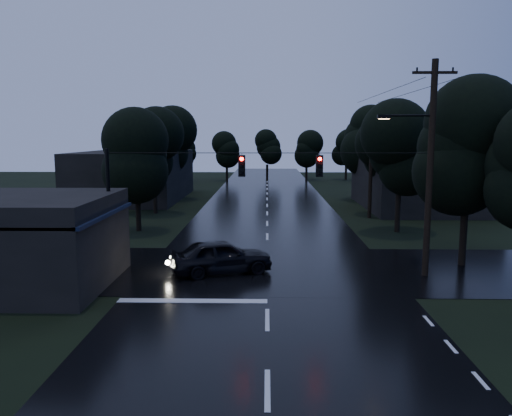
{
  "coord_description": "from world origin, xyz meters",
  "views": [
    {
      "loc": [
        -0.03,
        -12.18,
        6.56
      ],
      "look_at": [
        -0.58,
        13.09,
        2.92
      ],
      "focal_mm": 35.0,
      "sensor_mm": 36.0,
      "label": 1
    }
  ],
  "objects": [
    {
      "name": "building_far_left",
      "position": [
        -14.0,
        40.0,
        2.5
      ],
      "size": [
        10.0,
        16.0,
        5.0
      ],
      "primitive_type": "cube",
      "color": "black",
      "rests_on": "ground"
    },
    {
      "name": "anchor_pole_left",
      "position": [
        -7.5,
        11.0,
        3.0
      ],
      "size": [
        0.18,
        0.18,
        6.0
      ],
      "primitive_type": "cylinder",
      "color": "black",
      "rests_on": "ground"
    },
    {
      "name": "utility_pole_main",
      "position": [
        7.41,
        11.0,
        5.26
      ],
      "size": [
        3.5,
        0.3,
        10.0
      ],
      "color": "black",
      "rests_on": "ground"
    },
    {
      "name": "utility_pole_far",
      "position": [
        8.3,
        28.0,
        3.88
      ],
      "size": [
        2.0,
        0.3,
        7.5
      ],
      "color": "black",
      "rests_on": "ground"
    },
    {
      "name": "cross_street",
      "position": [
        0.0,
        12.0,
        0.0
      ],
      "size": [
        60.0,
        9.0,
        0.02
      ],
      "primitive_type": "cube",
      "color": "black",
      "rests_on": "ground"
    },
    {
      "name": "tree_right_a",
      "position": [
        9.0,
        22.0,
        5.62
      ],
      "size": [
        4.2,
        4.2,
        8.85
      ],
      "color": "black",
      "rests_on": "ground"
    },
    {
      "name": "tree_left_a",
      "position": [
        -9.0,
        22.0,
        5.24
      ],
      "size": [
        3.92,
        3.92,
        8.26
      ],
      "color": "black",
      "rests_on": "ground"
    },
    {
      "name": "building_far_right",
      "position": [
        14.0,
        34.0,
        2.2
      ],
      "size": [
        10.0,
        14.0,
        4.4
      ],
      "primitive_type": "cube",
      "color": "black",
      "rests_on": "ground"
    },
    {
      "name": "tree_corner_near",
      "position": [
        10.0,
        13.0,
        5.99
      ],
      "size": [
        4.48,
        4.48,
        9.44
      ],
      "color": "black",
      "rests_on": "ground"
    },
    {
      "name": "main_road",
      "position": [
        0.0,
        30.0,
        0.0
      ],
      "size": [
        12.0,
        120.0,
        0.02
      ],
      "primitive_type": "cube",
      "color": "black",
      "rests_on": "ground"
    },
    {
      "name": "tree_left_c",
      "position": [
        -10.2,
        40.0,
        5.99
      ],
      "size": [
        4.48,
        4.48,
        9.44
      ],
      "color": "black",
      "rests_on": "ground"
    },
    {
      "name": "car",
      "position": [
        -2.22,
        11.21,
        0.83
      ],
      "size": [
        5.26,
        3.48,
        1.66
      ],
      "primitive_type": "imported",
      "rotation": [
        0.0,
        0.0,
        1.91
      ],
      "color": "black",
      "rests_on": "ground"
    },
    {
      "name": "ground",
      "position": [
        0.0,
        0.0,
        0.0
      ],
      "size": [
        160.0,
        160.0,
        0.0
      ],
      "primitive_type": "plane",
      "color": "black",
      "rests_on": "ground"
    },
    {
      "name": "tree_right_c",
      "position": [
        10.2,
        40.0,
        6.37
      ],
      "size": [
        4.76,
        4.76,
        10.03
      ],
      "color": "black",
      "rests_on": "ground"
    },
    {
      "name": "tree_left_b",
      "position": [
        -9.6,
        30.0,
        5.62
      ],
      "size": [
        4.2,
        4.2,
        8.85
      ],
      "color": "black",
      "rests_on": "ground"
    },
    {
      "name": "tree_right_b",
      "position": [
        9.6,
        30.0,
        5.99
      ],
      "size": [
        4.48,
        4.48,
        9.44
      ],
      "color": "black",
      "rests_on": "ground"
    },
    {
      "name": "span_signals",
      "position": [
        0.56,
        10.99,
        5.24
      ],
      "size": [
        15.0,
        0.37,
        1.12
      ],
      "color": "black",
      "rests_on": "ground"
    }
  ]
}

